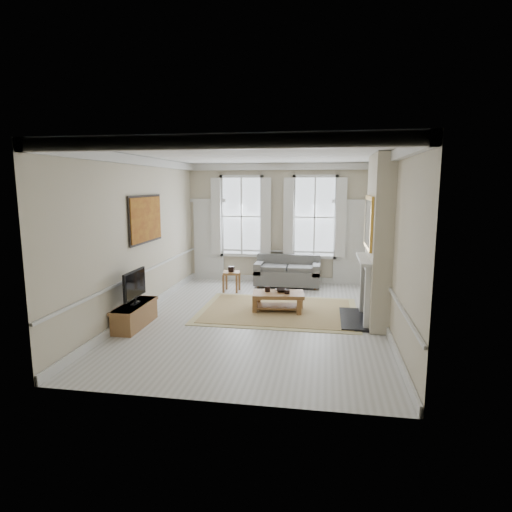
% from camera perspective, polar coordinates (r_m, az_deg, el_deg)
% --- Properties ---
extents(floor, '(7.20, 7.20, 0.00)m').
position_cam_1_polar(floor, '(9.17, 0.26, -8.30)').
color(floor, '#B7B5AD').
rests_on(floor, ground).
extents(ceiling, '(7.20, 7.20, 0.00)m').
position_cam_1_polar(ceiling, '(8.76, 0.28, 13.41)').
color(ceiling, white).
rests_on(ceiling, back_wall).
extents(back_wall, '(5.20, 0.00, 5.20)m').
position_cam_1_polar(back_wall, '(12.35, 2.92, 4.34)').
color(back_wall, beige).
rests_on(back_wall, floor).
extents(left_wall, '(0.00, 7.20, 7.20)m').
position_cam_1_polar(left_wall, '(9.56, -15.32, 2.53)').
color(left_wall, beige).
rests_on(left_wall, floor).
extents(right_wall, '(0.00, 7.20, 7.20)m').
position_cam_1_polar(right_wall, '(8.78, 17.28, 1.86)').
color(right_wall, beige).
rests_on(right_wall, floor).
extents(window_left, '(1.26, 0.20, 2.20)m').
position_cam_1_polar(window_left, '(12.45, -1.93, 5.31)').
color(window_left, '#B2BCC6').
rests_on(window_left, back_wall).
extents(window_right, '(1.26, 0.20, 2.20)m').
position_cam_1_polar(window_right, '(12.21, 7.82, 5.15)').
color(window_right, '#B2BCC6').
rests_on(window_right, back_wall).
extents(door_left, '(0.90, 0.08, 2.30)m').
position_cam_1_polar(door_left, '(12.77, -6.31, 1.98)').
color(door_left, silver).
rests_on(door_left, floor).
extents(door_right, '(0.90, 0.08, 2.30)m').
position_cam_1_polar(door_right, '(12.31, 12.40, 1.54)').
color(door_right, silver).
rests_on(door_right, floor).
extents(painting, '(0.05, 1.66, 1.06)m').
position_cam_1_polar(painting, '(9.79, -14.46, 4.78)').
color(painting, '#B2751E').
rests_on(painting, left_wall).
extents(chimney_breast, '(0.35, 1.70, 3.38)m').
position_cam_1_polar(chimney_breast, '(8.95, 16.00, 2.06)').
color(chimney_breast, beige).
rests_on(chimney_breast, floor).
extents(hearth, '(0.55, 1.50, 0.05)m').
position_cam_1_polar(hearth, '(9.27, 12.89, -8.18)').
color(hearth, black).
rests_on(hearth, floor).
extents(fireplace, '(0.21, 1.45, 1.33)m').
position_cam_1_polar(fireplace, '(9.10, 14.31, -3.95)').
color(fireplace, silver).
rests_on(fireplace, floor).
extents(mirror, '(0.06, 1.26, 1.06)m').
position_cam_1_polar(mirror, '(8.90, 14.72, 4.33)').
color(mirror, gold).
rests_on(mirror, chimney_breast).
extents(sofa, '(1.80, 0.87, 0.85)m').
position_cam_1_polar(sofa, '(12.03, 4.24, -2.28)').
color(sofa, '#585856').
rests_on(sofa, floor).
extents(side_table, '(0.51, 0.51, 0.53)m').
position_cam_1_polar(side_table, '(11.34, -3.29, -2.63)').
color(side_table, brown).
rests_on(side_table, floor).
extents(rug, '(3.50, 2.60, 0.02)m').
position_cam_1_polar(rug, '(9.68, 2.97, -7.28)').
color(rug, tan).
rests_on(rug, floor).
extents(coffee_table, '(1.20, 0.79, 0.42)m').
position_cam_1_polar(coffee_table, '(9.59, 2.98, -5.37)').
color(coffee_table, brown).
rests_on(coffee_table, rug).
extents(ceramic_pot_a, '(0.12, 0.12, 0.12)m').
position_cam_1_polar(ceramic_pot_a, '(9.63, 1.54, -4.44)').
color(ceramic_pot_a, black).
rests_on(ceramic_pot_a, coffee_table).
extents(ceramic_pot_b, '(0.12, 0.12, 0.09)m').
position_cam_1_polar(ceramic_pot_b, '(9.49, 4.16, -4.77)').
color(ceramic_pot_b, black).
rests_on(ceramic_pot_b, coffee_table).
extents(bowl, '(0.29, 0.29, 0.06)m').
position_cam_1_polar(bowl, '(9.65, 3.35, -4.60)').
color(bowl, black).
rests_on(bowl, coffee_table).
extents(tv_stand, '(0.41, 1.29, 0.46)m').
position_cam_1_polar(tv_stand, '(8.94, -15.83, -7.60)').
color(tv_stand, brown).
rests_on(tv_stand, floor).
extents(tv, '(0.08, 0.90, 0.68)m').
position_cam_1_polar(tv, '(8.77, -15.88, -3.71)').
color(tv, black).
rests_on(tv, tv_stand).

